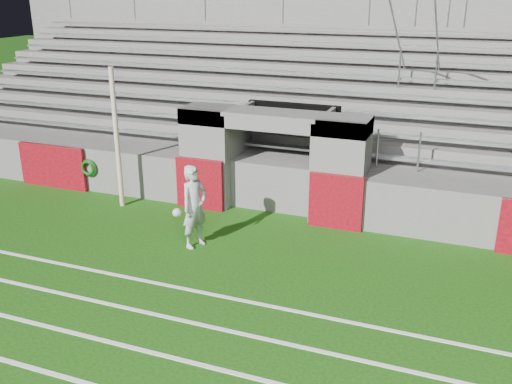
% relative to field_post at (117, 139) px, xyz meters
% --- Properties ---
extents(ground, '(90.00, 90.00, 0.00)m').
position_rel_field_post_xyz_m(ground, '(3.84, -2.37, -1.82)').
color(ground, '#15430B').
rests_on(ground, ground).
extents(field_post, '(0.13, 0.13, 3.65)m').
position_rel_field_post_xyz_m(field_post, '(0.00, 0.00, 0.00)').
color(field_post, beige).
rests_on(field_post, ground).
extents(stadium_structure, '(26.00, 8.48, 5.42)m').
position_rel_field_post_xyz_m(stadium_structure, '(3.84, 5.60, -0.33)').
color(stadium_structure, '#585553').
rests_on(stadium_structure, ground).
extents(goalkeeper_with_ball, '(0.70, 0.80, 1.88)m').
position_rel_field_post_xyz_m(goalkeeper_with_ball, '(2.95, -1.53, -0.88)').
color(goalkeeper_with_ball, '#B1B6BC').
rests_on(goalkeeper_with_ball, ground).
extents(hose_coil, '(0.52, 0.14, 0.52)m').
position_rel_field_post_xyz_m(hose_coil, '(-1.42, 0.56, -1.11)').
color(hose_coil, '#0D420E').
rests_on(hose_coil, ground).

